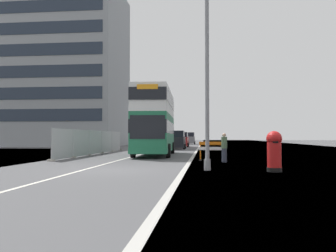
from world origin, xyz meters
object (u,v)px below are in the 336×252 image
Objects in this scene: double_decker_bus at (155,121)px; car_receding_mid at (182,140)px; car_far_side at (190,139)px; lamppost_foreground at (207,74)px; red_pillar_postbox at (274,149)px; roadworks_barrier at (211,149)px; pedestrian_at_kerb at (224,148)px; car_receding_far at (169,139)px; car_oncoming_near at (177,140)px.

car_receding_mid is (0.54, 23.15, -1.71)m from double_decker_bus.
car_far_side is at bearing 88.66° from car_receding_mid.
double_decker_bus is at bearing 108.69° from lamppost_foreground.
roadworks_barrier is (-2.55, 6.58, -0.22)m from red_pillar_postbox.
red_pillar_postbox is at bearing -5.99° from lamppost_foreground.
double_decker_bus is 8.92m from pedestrian_at_kerb.
car_receding_far reaches higher than car_far_side.
roadworks_barrier is (0.28, 6.28, -3.58)m from lamppost_foreground.
double_decker_bus is at bearing 125.78° from pedestrian_at_kerb.
car_receding_far is (-2.79, 17.39, 0.05)m from car_oncoming_near.
car_far_side reaches higher than car_receding_mid.
roadworks_barrier is at bearing -80.05° from car_receding_far.
roadworks_barrier is at bearing -53.11° from double_decker_bus.
double_decker_bus reaches higher than car_far_side.
double_decker_bus is 6.22× the size of pedestrian_at_kerb.
car_receding_far is at bearing 101.69° from red_pillar_postbox.
car_oncoming_near is at bearing 103.33° from red_pillar_postbox.
car_receding_mid is at bearing 90.03° from car_oncoming_near.
lamppost_foreground is 27.11m from car_oncoming_near.
red_pillar_postbox is at bearing -79.80° from car_receding_mid.
double_decker_bus reaches higher than car_receding_mid.
red_pillar_postbox is 1.02× the size of pedestrian_at_kerb.
car_oncoming_near is 0.96× the size of car_receding_far.
pedestrian_at_kerb is at bearing -78.10° from car_oncoming_near.
red_pillar_postbox is 45.30m from car_receding_far.
car_receding_mid is at bearing -72.45° from car_receding_far.
lamppost_foreground is at bearing -101.19° from pedestrian_at_kerb.
red_pillar_postbox is at bearing -76.67° from car_oncoming_near.
car_receding_far is at bearing 99.95° from roadworks_barrier.
lamppost_foreground is at bearing -82.40° from car_oncoming_near.
roadworks_barrier is at bearing 87.42° from lamppost_foreground.
car_receding_mid is at bearing 98.58° from pedestrian_at_kerb.
car_receding_mid is (-3.84, 28.99, 0.28)m from roadworks_barrier.
double_decker_bus is 2.38× the size of car_receding_mid.
double_decker_bus is at bearing 119.18° from red_pillar_postbox.
lamppost_foreground is 2.05× the size of car_receding_mid.
car_oncoming_near is (-3.56, 26.67, -3.28)m from lamppost_foreground.
car_receding_far is 2.40× the size of pedestrian_at_kerb.
car_receding_far reaches higher than pedestrian_at_kerb.
roadworks_barrier is 20.75m from car_oncoming_near.
pedestrian_at_kerb is at bearing -79.34° from car_receding_far.
red_pillar_postbox is (2.84, -0.30, -3.36)m from lamppost_foreground.
lamppost_foreground is at bearing 174.01° from red_pillar_postbox.
car_far_side is (-5.99, 53.08, 0.13)m from red_pillar_postbox.
lamppost_foreground reaches higher than red_pillar_postbox.
red_pillar_postbox is 36.14m from car_receding_mid.
roadworks_barrier is (4.38, -5.84, -1.99)m from double_decker_bus.
car_oncoming_near is at bearing 97.60° from lamppost_foreground.
car_far_side is at bearing 69.89° from car_receding_far.
double_decker_bus is 14.34m from red_pillar_postbox.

